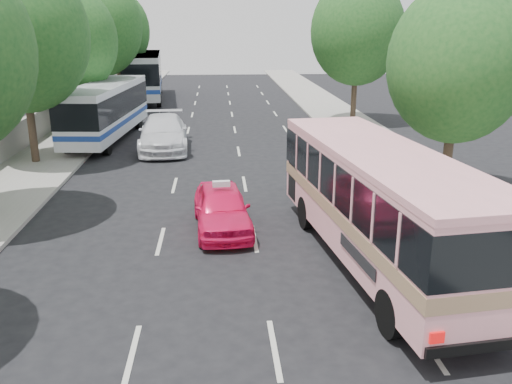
{
  "coord_description": "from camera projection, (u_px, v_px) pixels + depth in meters",
  "views": [
    {
      "loc": [
        -0.07,
        -11.61,
        6.42
      ],
      "look_at": [
        1.03,
        3.74,
        1.6
      ],
      "focal_mm": 38.0,
      "sensor_mm": 36.0,
      "label": 1
    }
  ],
  "objects": [
    {
      "name": "tree_right_far",
      "position": [
        359.0,
        28.0,
        34.55
      ],
      "size": [
        6.0,
        6.0,
        9.35
      ],
      "color": "#38281E",
      "rests_on": "ground"
    },
    {
      "name": "pink_bus",
      "position": [
        380.0,
        195.0,
        14.46
      ],
      "size": [
        3.78,
        10.44,
        3.25
      ],
      "rotation": [
        0.0,
        0.0,
        0.12
      ],
      "color": "#FFA4AD",
      "rests_on": "ground"
    },
    {
      "name": "sidewalk_right",
      "position": [
        360.0,
        133.0,
        32.57
      ],
      "size": [
        4.0,
        90.0,
        0.12
      ],
      "primitive_type": "cube",
      "color": "#9E998E",
      "rests_on": "ground"
    },
    {
      "name": "tree_left_d",
      "position": [
        71.0,
        37.0,
        31.59
      ],
      "size": [
        5.52,
        5.52,
        8.6
      ],
      "color": "#38281E",
      "rests_on": "ground"
    },
    {
      "name": "ground",
      "position": [
        224.0,
        303.0,
        12.97
      ],
      "size": [
        120.0,
        120.0,
        0.0
      ],
      "primitive_type": "plane",
      "color": "black",
      "rests_on": "ground"
    },
    {
      "name": "tree_left_c",
      "position": [
        21.0,
        30.0,
        23.82
      ],
      "size": [
        6.0,
        6.0,
        9.35
      ],
      "color": "#38281E",
      "rests_on": "ground"
    },
    {
      "name": "taxi_roof_sign",
      "position": [
        221.0,
        184.0,
        17.16
      ],
      "size": [
        0.56,
        0.22,
        0.18
      ],
      "primitive_type": "cube",
      "rotation": [
        0.0,
        0.0,
        0.08
      ],
      "color": "silver",
      "rests_on": "pink_taxi"
    },
    {
      "name": "low_wall",
      "position": [
        39.0,
        123.0,
        31.03
      ],
      "size": [
        0.3,
        90.0,
        1.5
      ],
      "primitive_type": "cube",
      "color": "#9E998E",
      "rests_on": "sidewalk_left"
    },
    {
      "name": "tour_coach_rear",
      "position": [
        144.0,
        72.0,
        46.49
      ],
      "size": [
        3.94,
        13.28,
        3.92
      ],
      "rotation": [
        0.0,
        0.0,
        0.09
      ],
      "color": "silver",
      "rests_on": "ground"
    },
    {
      "name": "sidewalk_left",
      "position": [
        72.0,
        137.0,
        31.4
      ],
      "size": [
        4.0,
        90.0,
        0.15
      ],
      "primitive_type": "cube",
      "color": "#9E998E",
      "rests_on": "ground"
    },
    {
      "name": "white_pickup",
      "position": [
        163.0,
        133.0,
        28.45
      ],
      "size": [
        2.82,
        6.17,
        1.75
      ],
      "primitive_type": "imported",
      "rotation": [
        0.0,
        0.0,
        0.06
      ],
      "color": "silver",
      "rests_on": "ground"
    },
    {
      "name": "tour_coach_front",
      "position": [
        106.0,
        107.0,
        30.46
      ],
      "size": [
        3.24,
        10.76,
        3.17
      ],
      "rotation": [
        0.0,
        0.0,
        -0.09
      ],
      "color": "white",
      "rests_on": "ground"
    },
    {
      "name": "tree_left_e",
      "position": [
        99.0,
        23.0,
        38.97
      ],
      "size": [
        6.3,
        6.3,
        9.82
      ],
      "color": "#38281E",
      "rests_on": "ground"
    },
    {
      "name": "pink_taxi",
      "position": [
        222.0,
        208.0,
        17.4
      ],
      "size": [
        2.03,
        4.38,
        1.45
      ],
      "primitive_type": "imported",
      "rotation": [
        0.0,
        0.0,
        0.08
      ],
      "color": "#FC155A",
      "rests_on": "ground"
    },
    {
      "name": "tree_right_near",
      "position": [
        461.0,
        58.0,
        19.57
      ],
      "size": [
        5.1,
        5.1,
        7.95
      ],
      "color": "#38281E",
      "rests_on": "ground"
    },
    {
      "name": "tree_left_f",
      "position": [
        116.0,
        28.0,
        46.7
      ],
      "size": [
        5.88,
        5.88,
        9.16
      ],
      "color": "#38281E",
      "rests_on": "ground"
    }
  ]
}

